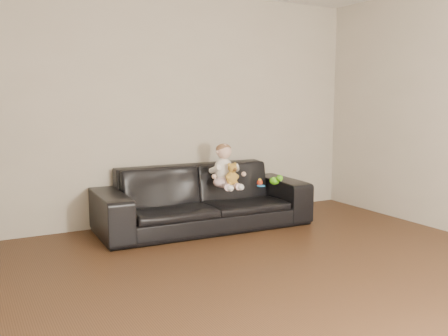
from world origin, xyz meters
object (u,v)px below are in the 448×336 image
toy_green (274,181)px  toy_blue_disc (261,186)px  baby (225,169)px  teddy_bear (232,174)px  toy_rattle (260,182)px  sofa (203,197)px

toy_green → toy_blue_disc: (-0.19, -0.01, -0.04)m
toy_green → baby: bearing=172.1°
baby → teddy_bear: 0.15m
baby → toy_rattle: (0.43, -0.04, -0.18)m
teddy_bear → sofa: bearing=154.0°
teddy_bear → toy_green: 0.60m
baby → toy_rattle: 0.47m
baby → toy_green: size_ratio=3.77×
sofa → baby: bearing=-30.2°
baby → toy_green: (0.60, -0.08, -0.17)m
toy_green → toy_blue_disc: toy_green is taller
sofa → toy_blue_disc: (0.61, -0.22, 0.11)m
sofa → baby: baby is taller
toy_rattle → toy_blue_disc: bearing=-108.5°
sofa → teddy_bear: bearing=-50.7°
teddy_bear → toy_green: teddy_bear is taller
toy_blue_disc → toy_rattle: bearing=71.5°
teddy_bear → toy_green: bearing=33.0°
teddy_bear → baby: bearing=120.4°
toy_rattle → teddy_bear: bearing=-165.7°
toy_green → toy_blue_disc: bearing=-175.9°
baby → toy_rattle: size_ratio=7.24×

